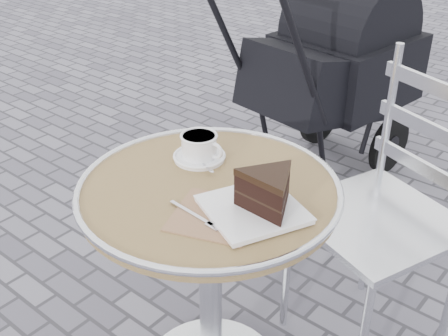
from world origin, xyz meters
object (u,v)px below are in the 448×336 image
Objects in this scene: cafe_table at (210,236)px; cappuccino_set at (200,148)px; bistro_chair at (406,183)px; baby_stroller at (329,80)px; cake_plate_set at (264,195)px.

cappuccino_set is (-0.12, 0.10, 0.20)m from cafe_table.
cappuccino_set is 0.66m from bistro_chair.
bistro_chair is at bearing -40.18° from baby_stroller.
cafe_table is at bearing -158.80° from cake_plate_set.
cafe_table is 4.41× the size of cappuccino_set.
baby_stroller is (-0.76, 0.85, -0.10)m from bistro_chair.
bistro_chair is (0.34, 0.55, 0.05)m from cafe_table.
cappuccino_set is at bearing -175.09° from cake_plate_set.
bistro_chair reaches higher than cafe_table.
cafe_table is 0.74× the size of bistro_chair.
cappuccino_set is 0.17× the size of bistro_chair.
bistro_chair reaches higher than cappuccino_set.
baby_stroller reaches higher than cafe_table.
cake_plate_set is 0.60m from bistro_chair.
bistro_chair is at bearing 99.96° from cake_plate_set.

